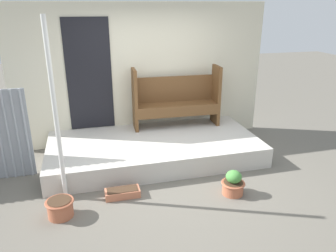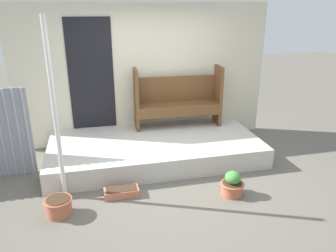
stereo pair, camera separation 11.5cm
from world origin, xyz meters
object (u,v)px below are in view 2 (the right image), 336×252
object	(u,v)px
support_post	(55,114)
flower_pot_left	(59,206)
bench	(178,98)
flower_pot_middle	(232,185)
planter_box_rect	(121,192)

from	to	relation	value
support_post	flower_pot_left	bearing A→B (deg)	-96.13
bench	flower_pot_middle	world-z (taller)	bench
flower_pot_middle	bench	bearing A→B (deg)	97.37
flower_pot_left	planter_box_rect	distance (m)	0.87
bench	flower_pot_left	size ratio (longest dim) A/B	4.55
support_post	bench	xyz separation A→B (m)	(2.05, 1.54, -0.33)
planter_box_rect	bench	bearing A→B (deg)	53.45
support_post	flower_pot_middle	world-z (taller)	support_post
support_post	planter_box_rect	world-z (taller)	support_post
planter_box_rect	support_post	bearing A→B (deg)	167.06
support_post	planter_box_rect	xyz separation A→B (m)	(0.78, -0.18, -1.17)
planter_box_rect	flower_pot_left	bearing A→B (deg)	-162.55
bench	planter_box_rect	bearing A→B (deg)	-124.40
bench	flower_pot_left	distance (m)	2.98
support_post	flower_pot_left	distance (m)	1.18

